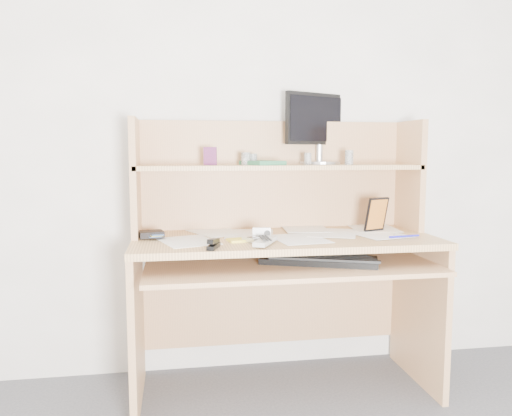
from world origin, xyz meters
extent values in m
cube|color=white|center=(0.00, 1.80, 1.25)|extent=(3.60, 0.04, 2.50)
cube|color=tan|center=(0.00, 1.48, 0.73)|extent=(1.40, 0.60, 0.03)
cube|color=tan|center=(-0.68, 1.48, 0.36)|extent=(0.03, 0.56, 0.72)
cube|color=tan|center=(0.68, 1.48, 0.36)|extent=(0.03, 0.56, 0.72)
cube|color=tan|center=(0.00, 1.77, 0.34)|extent=(1.34, 0.02, 0.41)
cube|color=tan|center=(0.00, 1.36, 0.64)|extent=(1.28, 0.55, 0.02)
cube|color=tan|center=(0.00, 1.77, 1.02)|extent=(1.40, 0.02, 0.55)
cube|color=tan|center=(-0.68, 1.63, 1.02)|extent=(0.03, 0.30, 0.55)
cube|color=tan|center=(0.68, 1.63, 1.02)|extent=(0.03, 0.30, 0.55)
cube|color=tan|center=(0.00, 1.63, 1.07)|extent=(1.38, 0.30, 0.02)
cube|color=white|center=(0.00, 1.48, 0.75)|extent=(1.32, 0.54, 0.01)
cube|color=black|center=(0.13, 1.35, 0.66)|extent=(0.55, 0.35, 0.03)
cube|color=black|center=(0.13, 1.35, 0.68)|extent=(0.51, 0.33, 0.01)
cube|color=#AAAAA4|center=(-0.13, 1.29, 0.77)|extent=(0.13, 0.19, 0.02)
cube|color=silver|center=(-0.18, 1.36, 0.77)|extent=(0.08, 0.09, 0.02)
cube|color=black|center=(-0.35, 1.24, 0.77)|extent=(0.07, 0.12, 0.04)
cube|color=black|center=(-0.61, 1.53, 0.77)|extent=(0.13, 0.11, 0.03)
cube|color=#F3FA41|center=(-0.23, 1.39, 0.76)|extent=(0.09, 0.09, 0.01)
cube|color=silver|center=(-0.12, 1.42, 0.78)|extent=(0.09, 0.05, 0.05)
cube|color=black|center=(0.47, 1.53, 0.84)|extent=(0.12, 0.05, 0.17)
cylinder|color=#1A18B8|center=(0.53, 1.34, 0.76)|extent=(0.15, 0.03, 0.01)
cube|color=maroon|center=(-0.33, 1.63, 1.12)|extent=(0.06, 0.03, 0.09)
cube|color=#34844F|center=(-0.08, 1.62, 1.09)|extent=(0.21, 0.24, 0.02)
cylinder|color=black|center=(-0.16, 1.64, 1.11)|extent=(0.05, 0.05, 0.06)
cylinder|color=white|center=(0.15, 1.64, 1.11)|extent=(0.05, 0.05, 0.06)
cylinder|color=black|center=(-0.12, 1.67, 1.11)|extent=(0.05, 0.05, 0.05)
cylinder|color=white|center=(0.35, 1.61, 1.12)|extent=(0.05, 0.05, 0.07)
cylinder|color=#B3B4B9|center=(0.24, 1.73, 1.09)|extent=(0.21, 0.21, 0.01)
cylinder|color=#B3B4B9|center=(0.24, 1.74, 1.14)|extent=(0.03, 0.03, 0.09)
cube|color=black|center=(0.24, 1.76, 1.31)|extent=(0.39, 0.20, 0.26)
cube|color=black|center=(0.24, 1.74, 1.31)|extent=(0.35, 0.16, 0.23)
camera|label=1|loc=(-0.50, -0.77, 1.14)|focal=35.00mm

